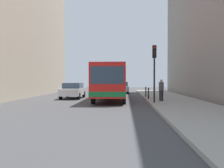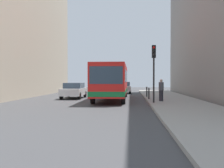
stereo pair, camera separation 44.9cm
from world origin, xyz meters
name	(u,v)px [view 2 (the right image)]	position (x,y,z in m)	size (l,w,h in m)	color
ground_plane	(106,102)	(0.00, 0.00, 0.00)	(80.00, 80.00, 0.00)	#424244
sidewalk	(176,102)	(5.40, 0.00, 0.07)	(4.40, 40.00, 0.15)	#9E9991
bus	(112,80)	(0.26, 2.63, 1.73)	(2.56, 11.03, 3.00)	red
car_beside_bus	(74,90)	(-3.50, 4.14, 0.78)	(1.88, 4.41, 1.48)	silver
car_behind_bus	(124,87)	(0.99, 13.51, 0.78)	(1.94, 4.44, 1.48)	#A5A8AD
traffic_light	(154,63)	(3.55, -1.62, 3.01)	(0.28, 0.33, 4.10)	black
bollard_near	(149,93)	(3.45, 1.82, 0.62)	(0.11, 0.11, 0.95)	black
bollard_mid	(147,92)	(3.45, 4.65, 0.62)	(0.11, 0.11, 0.95)	black
pedestrian_near_signal	(161,90)	(4.23, -0.30, 0.98)	(0.38, 0.38, 1.68)	#26262D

